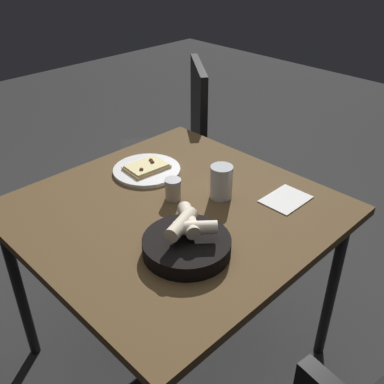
# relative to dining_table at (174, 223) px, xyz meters

# --- Properties ---
(ground) EXTENTS (8.00, 8.00, 0.00)m
(ground) POSITION_rel_dining_table_xyz_m (0.00, 0.00, -0.65)
(ground) COLOR #2B2B2B
(dining_table) EXTENTS (0.96, 0.95, 0.72)m
(dining_table) POSITION_rel_dining_table_xyz_m (0.00, 0.00, 0.00)
(dining_table) COLOR brown
(dining_table) RESTS_ON ground
(pizza_plate) EXTENTS (0.25, 0.25, 0.04)m
(pizza_plate) POSITION_rel_dining_table_xyz_m (-0.09, -0.25, 0.08)
(pizza_plate) COLOR white
(pizza_plate) RESTS_ON dining_table
(bread_basket) EXTENTS (0.25, 0.25, 0.11)m
(bread_basket) POSITION_rel_dining_table_xyz_m (0.13, 0.20, 0.10)
(bread_basket) COLOR black
(bread_basket) RESTS_ON dining_table
(beer_glass) EXTENTS (0.08, 0.08, 0.12)m
(beer_glass) POSITION_rel_dining_table_xyz_m (-0.16, 0.07, 0.12)
(beer_glass) COLOR silver
(beer_glass) RESTS_ON dining_table
(pepper_shaker) EXTENTS (0.06, 0.06, 0.08)m
(pepper_shaker) POSITION_rel_dining_table_xyz_m (-0.04, -0.04, 0.10)
(pepper_shaker) COLOR #BFB299
(pepper_shaker) RESTS_ON dining_table
(napkin) EXTENTS (0.16, 0.12, 0.00)m
(napkin) POSITION_rel_dining_table_xyz_m (-0.30, 0.24, 0.07)
(napkin) COLOR white
(napkin) RESTS_ON dining_table
(chair_far) EXTENTS (0.62, 0.62, 0.93)m
(chair_far) POSITION_rel_dining_table_xyz_m (-0.64, -0.67, -0.13)
(chair_far) COLOR black
(chair_far) RESTS_ON ground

